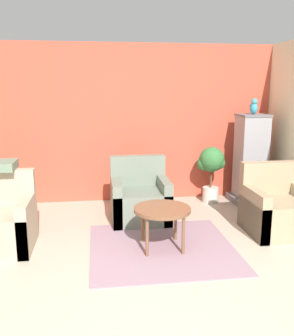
# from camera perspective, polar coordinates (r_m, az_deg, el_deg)

# --- Properties ---
(ground_plane) EXTENTS (20.00, 20.00, 0.00)m
(ground_plane) POSITION_cam_1_polar(r_m,az_deg,el_deg) (3.29, 4.07, -20.95)
(ground_plane) COLOR #B2A893
(ground_plane) RESTS_ON ground
(wall_back_accent) EXTENTS (4.60, 0.06, 2.46)m
(wall_back_accent) POSITION_cam_1_polar(r_m,az_deg,el_deg) (5.97, -2.15, 6.75)
(wall_back_accent) COLOR #C64C38
(wall_back_accent) RESTS_ON ground_plane
(area_rug) EXTENTS (1.62, 1.58, 0.01)m
(area_rug) POSITION_cam_1_polar(r_m,az_deg,el_deg) (4.37, 2.29, -12.04)
(area_rug) COLOR gray
(area_rug) RESTS_ON ground_plane
(coffee_table) EXTENTS (0.64, 0.64, 0.48)m
(coffee_table) POSITION_cam_1_polar(r_m,az_deg,el_deg) (4.21, 2.34, -6.70)
(coffee_table) COLOR brown
(coffee_table) RESTS_ON ground_plane
(armchair_right) EXTENTS (0.77, 0.73, 0.86)m
(armchair_right) POSITION_cam_1_polar(r_m,az_deg,el_deg) (5.00, 19.22, -6.10)
(armchair_right) COLOR #9E896B
(armchair_right) RESTS_ON ground_plane
(armchair_middle) EXTENTS (0.77, 0.73, 0.86)m
(armchair_middle) POSITION_cam_1_polar(r_m,az_deg,el_deg) (5.15, -1.10, -4.86)
(armchair_middle) COLOR slate
(armchair_middle) RESTS_ON ground_plane
(birdcage) EXTENTS (0.56, 0.56, 1.40)m
(birdcage) POSITION_cam_1_polar(r_m,az_deg,el_deg) (6.09, 15.49, 1.05)
(birdcage) COLOR slate
(birdcage) RESTS_ON ground_plane
(parrot) EXTENTS (0.11, 0.20, 0.24)m
(parrot) POSITION_cam_1_polar(r_m,az_deg,el_deg) (6.00, 15.94, 8.94)
(parrot) COLOR teal
(parrot) RESTS_ON birdcage
(potted_plant) EXTENTS (0.43, 0.39, 0.89)m
(potted_plant) POSITION_cam_1_polar(r_m,az_deg,el_deg) (5.96, 9.76, 0.33)
(potted_plant) COLOR beige
(potted_plant) RESTS_ON ground_plane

